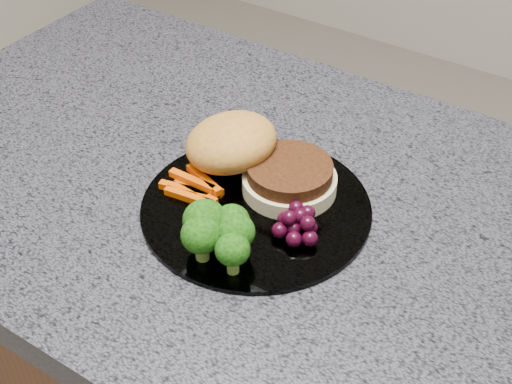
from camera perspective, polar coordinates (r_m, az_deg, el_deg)
countertop at (r=0.81m, az=5.23°, el=-3.19°), size 1.20×0.60×0.04m
plate at (r=0.80m, az=0.00°, el=-1.26°), size 0.26×0.26×0.01m
burger at (r=0.83m, az=-0.37°, el=2.74°), size 0.20×0.12×0.06m
carrot_sticks at (r=0.82m, az=-4.96°, el=0.37°), size 0.08×0.05×0.02m
broccoli at (r=0.73m, az=-3.05°, el=-3.09°), size 0.09×0.08×0.05m
grape_bunch at (r=0.76m, az=3.38°, el=-2.53°), size 0.05×0.05×0.03m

